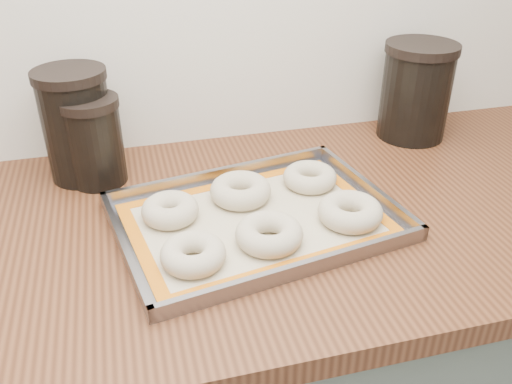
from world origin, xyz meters
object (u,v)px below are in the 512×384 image
object	(u,v)px
bagel_front_mid	(269,234)
bagel_back_mid	(241,190)
bagel_front_left	(193,254)
bagel_front_right	(350,212)
bagel_back_left	(170,210)
canister_right	(416,91)
canister_mid	(94,141)
bagel_back_right	(310,177)
baking_tray	(256,219)
canister_left	(77,125)

from	to	relation	value
bagel_front_mid	bagel_back_mid	xyz separation A→B (m)	(-0.01, 0.14, 0.00)
bagel_front_left	bagel_front_mid	world-z (taller)	bagel_front_mid
bagel_back_mid	bagel_front_right	bearing A→B (deg)	-35.40
bagel_back_left	canister_right	distance (m)	0.61
canister_mid	bagel_front_mid	bearing A→B (deg)	-48.16
canister_mid	canister_right	world-z (taller)	canister_right
bagel_front_mid	bagel_back_left	size ratio (longest dim) A/B	1.12
bagel_front_left	bagel_back_left	distance (m)	0.13
bagel_back_mid	canister_mid	size ratio (longest dim) A/B	0.65
bagel_front_left	bagel_front_right	world-z (taller)	bagel_front_right
bagel_back_left	canister_mid	distance (m)	0.22
bagel_back_mid	bagel_back_right	xyz separation A→B (m)	(0.14, 0.02, -0.00)
bagel_front_mid	canister_right	bearing A→B (deg)	37.59
bagel_front_mid	bagel_front_right	world-z (taller)	same
bagel_front_left	bagel_front_right	distance (m)	0.28
canister_mid	bagel_front_right	bearing A→B (deg)	-32.61
bagel_front_mid	canister_mid	bearing A→B (deg)	131.84
baking_tray	bagel_back_mid	size ratio (longest dim) A/B	4.64
baking_tray	bagel_front_mid	size ratio (longest dim) A/B	4.71
bagel_front_mid	canister_right	distance (m)	0.54
canister_mid	bagel_back_left	bearing A→B (deg)	-57.25
bagel_front_right	canister_right	bearing A→B (deg)	47.47
bagel_front_right	bagel_back_left	xyz separation A→B (m)	(-0.29, 0.08, -0.00)
baking_tray	bagel_back_right	size ratio (longest dim) A/B	5.06
canister_right	bagel_back_left	bearing A→B (deg)	-159.07
bagel_front_right	canister_mid	world-z (taller)	canister_mid
bagel_front_left	bagel_front_mid	size ratio (longest dim) A/B	0.92
canister_mid	bagel_back_right	bearing A→B (deg)	-18.31
baking_tray	bagel_front_mid	xyz separation A→B (m)	(0.00, -0.07, 0.02)
bagel_front_mid	bagel_back_mid	distance (m)	0.14
bagel_back_right	canister_right	size ratio (longest dim) A/B	0.48
baking_tray	bagel_back_right	xyz separation A→B (m)	(0.13, 0.09, 0.01)
bagel_back_right	canister_mid	world-z (taller)	canister_mid
canister_left	bagel_front_right	bearing A→B (deg)	-33.92
bagel_front_right	bagel_back_left	distance (m)	0.30
bagel_back_right	canister_right	world-z (taller)	canister_right
bagel_front_right	canister_left	size ratio (longest dim) A/B	0.51
bagel_front_mid	bagel_back_left	distance (m)	0.18
bagel_front_left	baking_tray	bearing A→B (deg)	37.02
bagel_front_left	bagel_back_mid	xyz separation A→B (m)	(0.11, 0.16, 0.00)
bagel_front_mid	canister_left	size ratio (longest dim) A/B	0.51
canister_mid	canister_right	distance (m)	0.68
bagel_front_left	canister_right	distance (m)	0.66
bagel_front_right	bagel_back_mid	distance (m)	0.20
bagel_front_right	bagel_back_left	size ratio (longest dim) A/B	1.13
bagel_front_right	bagel_back_mid	xyz separation A→B (m)	(-0.16, 0.12, 0.00)
bagel_front_left	canister_mid	xyz separation A→B (m)	(-0.13, 0.31, 0.06)
bagel_back_mid	bagel_back_right	world-z (taller)	bagel_back_mid
bagel_back_mid	canister_left	distance (m)	0.34
bagel_front_left	canister_right	size ratio (longest dim) A/B	0.48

